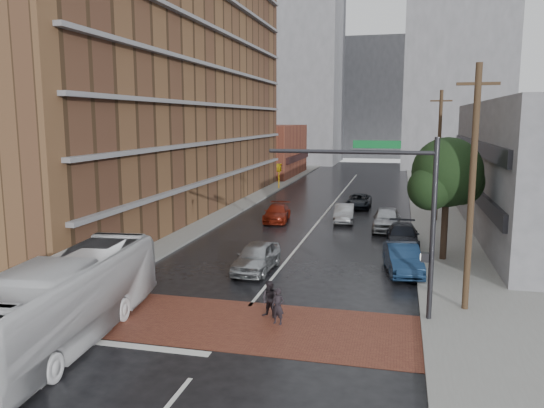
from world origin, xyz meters
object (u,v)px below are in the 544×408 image
at_px(pedestrian_a, 278,306).
at_px(car_travel_a, 257,257).
at_px(pedestrian_b, 270,300).
at_px(transit_bus, 66,300).
at_px(car_travel_c, 277,213).
at_px(car_parked_near, 403,259).
at_px(car_parked_far, 387,219).
at_px(suv_travel, 359,201).
at_px(car_parked_mid, 403,236).
at_px(car_travel_b, 344,213).

xyz_separation_m(pedestrian_a, car_travel_a, (-2.72, 6.83, 0.04)).
distance_m(pedestrian_a, pedestrian_b, 0.76).
height_order(transit_bus, car_travel_c, transit_bus).
xyz_separation_m(car_parked_near, car_parked_far, (-1.10, 10.74, 0.08)).
relative_size(pedestrian_b, suv_travel, 0.34).
distance_m(pedestrian_b, suv_travel, 27.60).
bearing_deg(transit_bus, suv_travel, 70.62).
xyz_separation_m(transit_bus, car_travel_c, (2.14, 23.74, -0.88)).
distance_m(transit_bus, car_travel_c, 23.86).
bearing_deg(suv_travel, transit_bus, -103.87).
xyz_separation_m(transit_bus, car_travel_a, (4.21, 10.16, -0.77)).
bearing_deg(car_travel_c, pedestrian_b, -83.34).
relative_size(transit_bus, car_parked_mid, 2.28).
relative_size(suv_travel, car_parked_mid, 0.93).
bearing_deg(pedestrian_a, car_parked_near, 72.54).
xyz_separation_m(car_travel_b, car_parked_mid, (4.37, -7.23, 0.01)).
xyz_separation_m(car_travel_a, car_parked_near, (7.40, 1.44, -0.01)).
bearing_deg(suv_travel, car_parked_far, -73.66).
height_order(transit_bus, suv_travel, transit_bus).
height_order(pedestrian_b, car_travel_b, pedestrian_b).
xyz_separation_m(pedestrian_a, suv_travel, (0.92, 28.17, -0.10)).
xyz_separation_m(car_travel_b, car_parked_far, (3.27, -2.30, 0.14)).
bearing_deg(car_parked_mid, suv_travel, 103.71).
xyz_separation_m(pedestrian_a, pedestrian_b, (-0.47, 0.60, 0.03)).
xyz_separation_m(transit_bus, car_parked_far, (10.52, 22.33, -0.70)).
xyz_separation_m(car_travel_b, car_travel_c, (-5.11, -0.89, -0.04)).
relative_size(car_travel_a, car_travel_b, 1.07).
xyz_separation_m(suv_travel, car_parked_near, (3.77, -19.90, 0.13)).
relative_size(car_travel_c, car_parked_far, 0.92).
distance_m(pedestrian_b, car_parked_mid, 14.42).
bearing_deg(suv_travel, car_parked_mid, -74.93).
relative_size(car_parked_near, car_parked_mid, 0.94).
distance_m(car_travel_b, car_parked_far, 4.00).
xyz_separation_m(pedestrian_a, car_travel_c, (-4.79, 20.42, -0.07)).
distance_m(pedestrian_b, car_travel_a, 6.62).
relative_size(pedestrian_b, car_travel_a, 0.34).
distance_m(pedestrian_b, car_parked_near, 9.24).
bearing_deg(car_travel_a, pedestrian_a, -66.30).
relative_size(transit_bus, car_travel_b, 2.63).
bearing_deg(car_travel_b, car_travel_c, -173.67).
xyz_separation_m(pedestrian_b, car_parked_near, (5.15, 7.67, -0.01)).
height_order(pedestrian_a, car_parked_near, car_parked_near).
relative_size(suv_travel, car_parked_near, 0.99).
distance_m(transit_bus, car_travel_a, 11.02).
bearing_deg(pedestrian_b, car_travel_a, 130.37).
bearing_deg(car_travel_c, pedestrian_a, -82.44).
bearing_deg(car_parked_mid, car_travel_a, -136.86).
relative_size(pedestrian_a, car_parked_mid, 0.30).
height_order(suv_travel, car_parked_mid, car_parked_mid).
bearing_deg(car_travel_a, car_parked_near, 12.99).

